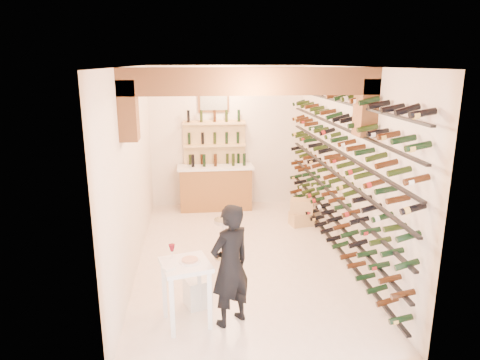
% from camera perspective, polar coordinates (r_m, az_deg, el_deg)
% --- Properties ---
extents(ground, '(6.00, 6.00, 0.00)m').
position_cam_1_polar(ground, '(7.73, 0.25, -9.93)').
color(ground, silver).
rests_on(ground, ground).
extents(room_shell, '(3.52, 6.02, 3.21)m').
position_cam_1_polar(room_shell, '(6.82, 0.52, 6.51)').
color(room_shell, silver).
rests_on(room_shell, ground).
extents(wine_rack, '(0.32, 5.70, 2.56)m').
position_cam_1_polar(wine_rack, '(7.54, 11.91, 1.56)').
color(wine_rack, black).
rests_on(wine_rack, ground).
extents(back_counter, '(1.70, 0.62, 1.29)m').
position_cam_1_polar(back_counter, '(10.00, -3.18, -0.81)').
color(back_counter, '#93612D').
rests_on(back_counter, ground).
extents(back_shelving, '(1.40, 0.31, 2.73)m').
position_cam_1_polar(back_shelving, '(10.08, -3.31, 3.04)').
color(back_shelving, tan).
rests_on(back_shelving, ground).
extents(tasting_table, '(0.71, 0.71, 1.03)m').
position_cam_1_polar(tasting_table, '(5.68, -7.07, -11.99)').
color(tasting_table, white).
rests_on(tasting_table, ground).
extents(white_stool, '(0.41, 0.41, 0.40)m').
position_cam_1_polar(white_stool, '(6.27, -5.54, -14.28)').
color(white_stool, white).
rests_on(white_stool, ground).
extents(person, '(0.70, 0.65, 1.61)m').
position_cam_1_polar(person, '(5.59, -1.29, -11.04)').
color(person, black).
rests_on(person, ground).
extents(chrome_barstool, '(0.37, 0.37, 0.71)m').
position_cam_1_polar(chrome_barstool, '(7.50, -2.03, -7.29)').
color(chrome_barstool, silver).
rests_on(chrome_barstool, ground).
extents(crate_lower, '(0.51, 0.40, 0.28)m').
position_cam_1_polar(crate_lower, '(9.19, 7.99, -4.99)').
color(crate_lower, tan).
rests_on(crate_lower, ground).
extents(crate_upper, '(0.54, 0.45, 0.27)m').
position_cam_1_polar(crate_upper, '(9.10, 8.05, -3.38)').
color(crate_upper, tan).
rests_on(crate_upper, crate_lower).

